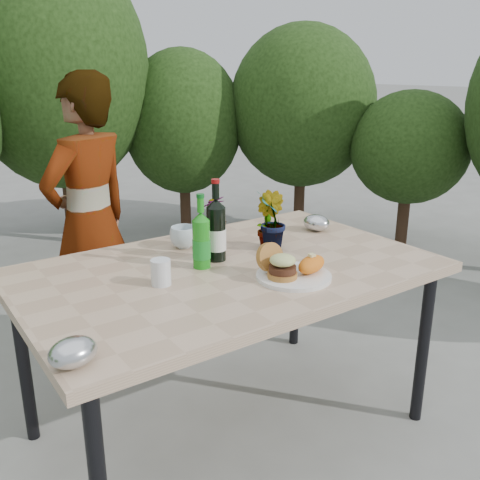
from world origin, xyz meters
TOP-DOWN VIEW (x-y plane):
  - ground at (0.00, 0.00)m, footprint 80.00×80.00m
  - patio_table at (0.00, 0.00)m, footprint 1.60×1.00m
  - shrub_hedge at (0.23, 1.75)m, footprint 6.86×5.23m
  - dinner_plate at (0.13, -0.24)m, footprint 0.28×0.28m
  - burger_stack at (0.08, -0.22)m, footprint 0.11×0.16m
  - sweet_potato at (0.20, -0.26)m, footprint 0.17×0.12m
  - grilled_veg at (0.15, -0.15)m, footprint 0.08×0.05m
  - wine_bottle at (0.00, 0.09)m, footprint 0.08×0.08m
  - sparkling_water at (-0.09, 0.05)m, footprint 0.07×0.07m
  - plastic_cup at (-0.30, -0.02)m, footprint 0.07×0.07m
  - seedling_left at (0.27, 0.11)m, footprint 0.15×0.16m
  - seedling_mid at (0.27, 0.08)m, footprint 0.12×0.15m
  - seedling_right at (0.16, 0.35)m, footprint 0.13×0.13m
  - blue_bowl at (-0.03, 0.31)m, footprint 0.12×0.12m
  - foil_packet_left at (-0.74, -0.38)m, footprint 0.15×0.13m
  - foil_packet_right at (0.61, 0.16)m, footprint 0.14×0.15m
  - person at (-0.22, 0.94)m, footprint 0.64×0.54m

SIDE VIEW (x-z plane):
  - ground at x=0.00m, z-range 0.00..0.00m
  - patio_table at x=0.00m, z-range 0.32..1.07m
  - person at x=-0.22m, z-range 0.00..1.49m
  - dinner_plate at x=0.13m, z-range 0.75..0.76m
  - grilled_veg at x=0.15m, z-range 0.76..0.79m
  - foil_packet_left at x=-0.74m, z-range 0.75..0.83m
  - foil_packet_right at x=0.61m, z-range 0.75..0.83m
  - sweet_potato at x=0.20m, z-range 0.77..0.83m
  - blue_bowl at x=-0.03m, z-range 0.75..0.84m
  - plastic_cup at x=-0.30m, z-range 0.75..0.84m
  - burger_stack at x=0.08m, z-range 0.75..0.87m
  - seedling_right at x=0.16m, z-range 0.75..0.95m
  - sparkling_water at x=-0.09m, z-range 0.71..1.00m
  - wine_bottle at x=0.00m, z-range 0.71..1.04m
  - seedling_mid at x=0.27m, z-range 0.75..1.00m
  - seedling_left at x=0.27m, z-range 0.75..1.00m
  - shrub_hedge at x=0.23m, z-range -0.03..2.44m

